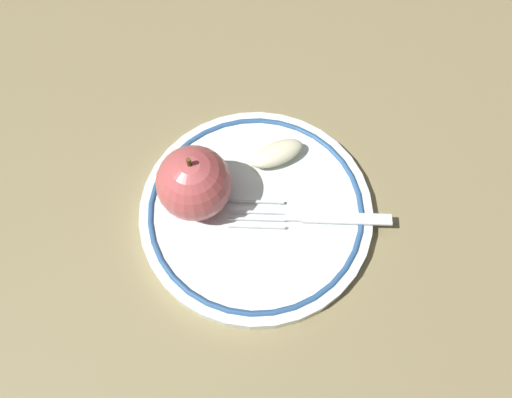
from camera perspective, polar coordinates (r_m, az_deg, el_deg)
The scene contains 5 objects.
ground_plane at distance 0.53m, azimuth -1.67°, elevation -1.79°, with size 2.00×2.00×0.00m, color olive.
plate at distance 0.52m, azimuth -0.00°, elevation -1.37°, with size 0.24×0.24×0.02m.
apple_red_whole at distance 0.49m, azimuth -7.09°, elevation 1.78°, with size 0.07×0.07×0.08m.
apple_slice_front at distance 0.53m, azimuth 2.36°, elevation 5.22°, with size 0.06×0.03×0.02m, color #ECE8BD.
fork at distance 0.51m, azimuth 6.71°, elevation -2.13°, with size 0.16×0.08×0.00m.
Camera 1 is at (0.06, 0.21, 0.49)m, focal length 35.00 mm.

